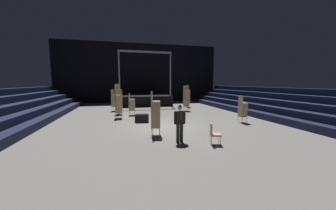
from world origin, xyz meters
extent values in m
cube|color=slate|center=(0.00, 0.00, -0.05)|extent=(22.00, 30.00, 0.10)
cube|color=black|center=(0.00, 15.00, 4.00)|extent=(22.00, 0.30, 8.00)
cube|color=#191E38|center=(-7.62, 1.00, 0.23)|extent=(0.75, 24.00, 0.45)
cube|color=#191E38|center=(-8.38, 1.00, 0.68)|extent=(0.75, 24.00, 0.45)
cube|color=#191E38|center=(-9.12, 1.00, 1.12)|extent=(0.75, 24.00, 0.45)
cube|color=#191E38|center=(7.62, 1.00, 0.23)|extent=(0.75, 24.00, 0.45)
cube|color=#191E38|center=(8.38, 1.00, 0.68)|extent=(0.75, 24.00, 0.45)
cube|color=#191E38|center=(9.12, 1.00, 1.12)|extent=(0.75, 24.00, 0.45)
cube|color=#191E38|center=(9.88, 1.00, 1.57)|extent=(0.75, 24.00, 0.45)
cube|color=#191E38|center=(10.62, 1.00, 2.02)|extent=(0.75, 24.00, 0.45)
cube|color=black|center=(0.00, 10.76, 0.58)|extent=(6.12, 3.13, 1.15)
cylinder|color=#9EA0A8|center=(-2.81, 9.44, 3.57)|extent=(0.16, 0.16, 4.84)
cylinder|color=#9EA0A8|center=(2.81, 9.44, 3.57)|extent=(0.16, 0.16, 4.84)
cube|color=#9EA0A8|center=(0.00, 9.44, 5.99)|extent=(5.82, 0.20, 0.20)
cylinder|color=black|center=(-2.56, 9.44, 5.77)|extent=(0.18, 0.18, 0.22)
cylinder|color=black|center=(-0.85, 9.44, 5.77)|extent=(0.18, 0.18, 0.22)
cylinder|color=black|center=(0.85, 9.44, 5.77)|extent=(0.18, 0.18, 0.22)
cylinder|color=black|center=(2.56, 9.44, 5.77)|extent=(0.18, 0.18, 0.22)
cylinder|color=black|center=(-0.06, -3.34, 0.42)|extent=(0.15, 0.15, 0.84)
cylinder|color=black|center=(-0.24, -3.37, 0.42)|extent=(0.15, 0.15, 0.84)
cube|color=silver|center=(-0.14, -3.42, 1.13)|extent=(0.19, 0.13, 0.59)
cube|color=black|center=(-0.15, -3.36, 1.13)|extent=(0.43, 0.30, 0.59)
cube|color=maroon|center=(-0.13, -3.47, 1.20)|extent=(0.06, 0.02, 0.38)
cylinder|color=black|center=(0.08, -3.32, 1.14)|extent=(0.11, 0.11, 0.54)
cylinder|color=black|center=(-0.38, -3.40, 1.14)|extent=(0.11, 0.11, 0.54)
sphere|color=#DBAD89|center=(-0.15, -3.36, 1.57)|extent=(0.20, 0.20, 0.20)
sphere|color=black|center=(-0.15, -3.36, 1.62)|extent=(0.16, 0.16, 0.16)
cylinder|color=#B2B5BA|center=(-2.61, 5.15, 0.20)|extent=(0.02, 0.02, 0.40)
cylinder|color=#B2B5BA|center=(-2.92, 4.92, 0.20)|extent=(0.02, 0.02, 0.40)
cylinder|color=#B2B5BA|center=(-2.84, 5.45, 0.20)|extent=(0.02, 0.02, 0.40)
cylinder|color=#B2B5BA|center=(-3.15, 5.23, 0.20)|extent=(0.02, 0.02, 0.40)
cube|color=tan|center=(-2.88, 5.19, 0.44)|extent=(0.62, 0.62, 0.08)
cube|color=tan|center=(-2.88, 5.19, 0.53)|extent=(0.62, 0.62, 0.08)
cube|color=tan|center=(-2.88, 5.19, 0.61)|extent=(0.62, 0.62, 0.08)
cube|color=tan|center=(-2.88, 5.19, 0.70)|extent=(0.62, 0.62, 0.08)
cube|color=tan|center=(-2.88, 5.19, 0.78)|extent=(0.62, 0.62, 0.08)
cube|color=tan|center=(-2.88, 5.19, 0.87)|extent=(0.62, 0.62, 0.08)
cube|color=tan|center=(-2.88, 5.19, 0.95)|extent=(0.62, 0.62, 0.08)
cube|color=tan|center=(-2.88, 5.19, 1.04)|extent=(0.62, 0.62, 0.08)
cube|color=tan|center=(-2.88, 5.19, 1.12)|extent=(0.62, 0.62, 0.08)
cube|color=tan|center=(-2.88, 5.19, 1.21)|extent=(0.62, 0.62, 0.08)
cube|color=tan|center=(-2.88, 5.19, 1.29)|extent=(0.62, 0.62, 0.08)
cube|color=tan|center=(-2.88, 5.19, 1.38)|extent=(0.62, 0.62, 0.08)
cube|color=tan|center=(-2.88, 5.19, 1.46)|extent=(0.62, 0.62, 0.08)
cube|color=tan|center=(-2.88, 5.19, 1.55)|extent=(0.62, 0.62, 0.08)
cube|color=tan|center=(-2.88, 5.19, 1.63)|extent=(0.62, 0.62, 0.08)
cube|color=tan|center=(-2.88, 5.19, 1.72)|extent=(0.62, 0.62, 0.08)
cube|color=tan|center=(-2.88, 5.19, 1.80)|extent=(0.62, 0.62, 0.08)
cube|color=tan|center=(-2.88, 5.19, 1.89)|extent=(0.62, 0.62, 0.08)
cube|color=tan|center=(-2.88, 5.19, 1.97)|extent=(0.62, 0.62, 0.08)
cube|color=tan|center=(-2.88, 5.19, 2.06)|extent=(0.62, 0.62, 0.08)
cube|color=tan|center=(-3.00, 5.34, 2.33)|extent=(0.35, 0.28, 0.46)
cylinder|color=#B2B5BA|center=(4.56, 7.81, 0.20)|extent=(0.02, 0.02, 0.40)
cylinder|color=#B2B5BA|center=(4.18, 7.81, 0.20)|extent=(0.02, 0.02, 0.40)
cylinder|color=#B2B5BA|center=(4.56, 8.19, 0.20)|extent=(0.02, 0.02, 0.40)
cylinder|color=#B2B5BA|center=(4.18, 8.19, 0.20)|extent=(0.02, 0.02, 0.40)
cube|color=tan|center=(4.37, 8.00, 0.44)|extent=(0.44, 0.44, 0.08)
cube|color=tan|center=(4.37, 8.00, 0.53)|extent=(0.44, 0.44, 0.08)
cube|color=tan|center=(4.37, 8.00, 0.61)|extent=(0.44, 0.44, 0.08)
cube|color=tan|center=(4.37, 8.00, 0.70)|extent=(0.44, 0.44, 0.08)
cube|color=tan|center=(4.37, 8.00, 0.78)|extent=(0.44, 0.44, 0.08)
cube|color=tan|center=(4.37, 8.00, 0.87)|extent=(0.44, 0.44, 0.08)
cube|color=tan|center=(4.37, 8.00, 0.95)|extent=(0.44, 0.44, 0.08)
cube|color=tan|center=(4.37, 8.00, 1.04)|extent=(0.44, 0.44, 0.08)
cube|color=tan|center=(4.37, 8.00, 1.12)|extent=(0.44, 0.44, 0.08)
cube|color=tan|center=(4.37, 8.00, 1.21)|extent=(0.44, 0.44, 0.08)
cube|color=tan|center=(4.37, 8.00, 1.29)|extent=(0.44, 0.44, 0.08)
cube|color=tan|center=(4.37, 8.00, 1.38)|extent=(0.44, 0.44, 0.08)
cube|color=tan|center=(4.37, 8.00, 1.46)|extent=(0.44, 0.44, 0.08)
cube|color=tan|center=(4.37, 8.00, 1.55)|extent=(0.44, 0.44, 0.08)
cube|color=tan|center=(4.37, 8.00, 1.63)|extent=(0.44, 0.44, 0.08)
cube|color=tan|center=(4.37, 8.00, 1.72)|extent=(0.44, 0.44, 0.08)
cube|color=tan|center=(4.37, 8.00, 1.80)|extent=(0.44, 0.44, 0.08)
cube|color=tan|center=(4.37, 8.00, 1.89)|extent=(0.44, 0.44, 0.08)
cube|color=tan|center=(4.37, 8.20, 2.16)|extent=(0.41, 0.05, 0.46)
cylinder|color=#B2B5BA|center=(-1.59, 4.53, 0.20)|extent=(0.02, 0.02, 0.40)
cylinder|color=#B2B5BA|center=(-1.68, 4.16, 0.20)|extent=(0.02, 0.02, 0.40)
cylinder|color=#B2B5BA|center=(-1.96, 4.62, 0.20)|extent=(0.02, 0.02, 0.40)
cylinder|color=#B2B5BA|center=(-2.05, 4.25, 0.20)|extent=(0.02, 0.02, 0.40)
cube|color=tan|center=(-1.82, 4.39, 0.44)|extent=(0.53, 0.53, 0.08)
cube|color=tan|center=(-1.82, 4.39, 0.53)|extent=(0.53, 0.53, 0.08)
cube|color=tan|center=(-1.82, 4.39, 0.61)|extent=(0.53, 0.53, 0.08)
cube|color=tan|center=(-1.82, 4.39, 0.70)|extent=(0.53, 0.53, 0.08)
cube|color=tan|center=(-1.82, 4.39, 0.78)|extent=(0.53, 0.53, 0.08)
cube|color=tan|center=(-1.82, 4.39, 0.87)|extent=(0.53, 0.53, 0.08)
cube|color=tan|center=(-1.82, 4.39, 0.95)|extent=(0.53, 0.53, 0.08)
cube|color=tan|center=(-1.82, 4.39, 1.04)|extent=(0.53, 0.53, 0.08)
cube|color=tan|center=(-1.82, 4.39, 1.12)|extent=(0.53, 0.53, 0.08)
cube|color=tan|center=(-1.82, 4.39, 1.21)|extent=(0.53, 0.53, 0.08)
cube|color=tan|center=(-1.82, 4.39, 1.29)|extent=(0.53, 0.53, 0.08)
cube|color=tan|center=(-2.01, 4.44, 1.56)|extent=(0.15, 0.40, 0.46)
cylinder|color=#B2B5BA|center=(5.39, -0.19, 0.20)|extent=(0.02, 0.02, 0.40)
cylinder|color=#B2B5BA|center=(5.42, -0.57, 0.20)|extent=(0.02, 0.02, 0.40)
cylinder|color=#B2B5BA|center=(5.02, -0.21, 0.20)|extent=(0.02, 0.02, 0.40)
cylinder|color=#B2B5BA|center=(5.04, -0.59, 0.20)|extent=(0.02, 0.02, 0.40)
cube|color=tan|center=(5.22, -0.39, 0.44)|extent=(0.47, 0.47, 0.08)
cube|color=tan|center=(5.22, -0.39, 0.53)|extent=(0.47, 0.47, 0.08)
cube|color=tan|center=(5.22, -0.39, 0.61)|extent=(0.47, 0.47, 0.08)
cube|color=tan|center=(5.22, -0.39, 0.70)|extent=(0.47, 0.47, 0.08)
cube|color=tan|center=(5.22, -0.39, 0.78)|extent=(0.47, 0.47, 0.08)
cube|color=tan|center=(5.22, -0.39, 0.87)|extent=(0.47, 0.47, 0.08)
cube|color=tan|center=(5.22, -0.39, 0.95)|extent=(0.47, 0.47, 0.08)
cube|color=tan|center=(5.22, -0.39, 1.04)|extent=(0.47, 0.47, 0.08)
cube|color=tan|center=(5.22, -0.39, 1.12)|extent=(0.47, 0.47, 0.08)
cube|color=tan|center=(5.22, -0.39, 1.21)|extent=(0.47, 0.47, 0.08)
cube|color=tan|center=(5.22, -0.39, 1.29)|extent=(0.47, 0.47, 0.08)
cube|color=tan|center=(5.02, -0.40, 1.56)|extent=(0.08, 0.41, 0.46)
cylinder|color=#B2B5BA|center=(-2.74, 3.55, 0.20)|extent=(0.02, 0.02, 0.40)
cylinder|color=#B2B5BA|center=(-2.64, 3.18, 0.20)|extent=(0.02, 0.02, 0.40)
cylinder|color=#B2B5BA|center=(-3.11, 3.45, 0.20)|extent=(0.02, 0.02, 0.40)
cylinder|color=#B2B5BA|center=(-3.00, 3.08, 0.20)|extent=(0.02, 0.02, 0.40)
cube|color=tan|center=(-2.87, 3.31, 0.44)|extent=(0.54, 0.54, 0.08)
cube|color=tan|center=(-2.87, 3.31, 0.53)|extent=(0.54, 0.54, 0.08)
cube|color=tan|center=(-2.87, 3.31, 0.61)|extent=(0.54, 0.54, 0.08)
cube|color=tan|center=(-2.87, 3.31, 0.70)|extent=(0.54, 0.54, 0.08)
cube|color=tan|center=(-2.87, 3.31, 0.78)|extent=(0.54, 0.54, 0.08)
cube|color=tan|center=(-2.87, 3.31, 0.87)|extent=(0.54, 0.54, 0.08)
cube|color=tan|center=(-2.87, 3.31, 0.95)|extent=(0.54, 0.54, 0.08)
cube|color=tan|center=(-2.87, 3.31, 1.04)|extent=(0.54, 0.54, 0.08)
cube|color=tan|center=(-2.87, 3.31, 1.12)|extent=(0.54, 0.54, 0.08)
cube|color=tan|center=(-2.87, 3.31, 1.21)|extent=(0.54, 0.54, 0.08)
cube|color=tan|center=(-2.87, 3.31, 1.29)|extent=(0.54, 0.54, 0.08)
cube|color=tan|center=(-2.87, 3.31, 1.38)|extent=(0.54, 0.54, 0.08)
cube|color=tan|center=(-2.87, 3.31, 1.46)|extent=(0.54, 0.54, 0.08)
cube|color=tan|center=(-2.87, 3.31, 1.55)|extent=(0.54, 0.54, 0.08)
cube|color=tan|center=(-2.87, 3.31, 1.63)|extent=(0.54, 0.54, 0.08)
cube|color=tan|center=(-2.87, 3.31, 1.72)|extent=(0.54, 0.54, 0.08)
cube|color=tan|center=(-3.06, 3.26, 1.99)|extent=(0.15, 0.40, 0.46)
cylinder|color=#B2B5BA|center=(-0.75, -1.86, 0.20)|extent=(0.02, 0.02, 0.40)
cylinder|color=#B2B5BA|center=(-0.85, -2.22, 0.20)|extent=(0.02, 0.02, 0.40)
cylinder|color=#B2B5BA|center=(-1.11, -1.76, 0.20)|extent=(0.02, 0.02, 0.40)
cylinder|color=#B2B5BA|center=(-1.21, -2.12, 0.20)|extent=(0.02, 0.02, 0.40)
cube|color=tan|center=(-0.98, -1.99, 0.44)|extent=(0.54, 0.54, 0.08)
cube|color=tan|center=(-0.98, -1.99, 0.53)|extent=(0.54, 0.54, 0.08)
cube|color=tan|center=(-0.98, -1.99, 0.61)|extent=(0.54, 0.54, 0.08)
cube|color=tan|center=(-0.98, -1.99, 0.70)|extent=(0.54, 0.54, 0.08)
cube|color=tan|center=(-0.98, -1.99, 0.78)|extent=(0.54, 0.54, 0.08)
cube|color=tan|center=(-0.98, -1.99, 0.87)|extent=(0.54, 0.54, 0.08)
cube|color=tan|center=(-0.98, -1.99, 0.95)|extent=(0.54, 0.54, 0.08)
cube|color=tan|center=(-0.98, -1.99, 1.04)|extent=(0.54, 0.54, 0.08)
cube|color=tan|center=(-0.98, -1.99, 1.12)|extent=(0.54, 0.54, 0.08)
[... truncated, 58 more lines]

